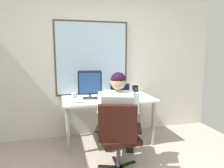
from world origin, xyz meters
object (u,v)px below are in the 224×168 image
object	(u,v)px
crt_monitor	(90,83)
desk_speaker	(135,90)
person_seated	(119,117)
office_chair	(118,133)
wine_glass	(74,96)
desk	(108,104)
laptop	(120,93)

from	to	relation	value
crt_monitor	desk_speaker	distance (m)	0.85
crt_monitor	person_seated	bearing A→B (deg)	-66.61
crt_monitor	office_chair	bearing A→B (deg)	-76.65
person_seated	wine_glass	bearing A→B (deg)	139.23
office_chair	person_seated	size ratio (longest dim) A/B	0.72
desk_speaker	wine_glass	bearing A→B (deg)	-162.94
office_chair	wine_glass	bearing A→B (deg)	123.74
desk	desk_speaker	size ratio (longest dim) A/B	8.94
office_chair	wine_glass	size ratio (longest dim) A/B	5.93
desk_speaker	person_seated	bearing A→B (deg)	-123.89
desk_speaker	desk	bearing A→B (deg)	-165.88
desk	person_seated	distance (m)	0.66
office_chair	laptop	xyz separation A→B (m)	(0.31, 0.98, 0.29)
person_seated	desk	bearing A→B (deg)	88.34
person_seated	crt_monitor	bearing A→B (deg)	113.39
desk	wine_glass	size ratio (longest dim) A/B	9.71
laptop	wine_glass	bearing A→B (deg)	-160.26
office_chair	desk	bearing A→B (deg)	84.24
office_chair	crt_monitor	bearing A→B (deg)	103.35
office_chair	person_seated	distance (m)	0.28
laptop	wine_glass	world-z (taller)	laptop
crt_monitor	laptop	xyz separation A→B (m)	(0.52, 0.09, -0.21)
person_seated	desk_speaker	world-z (taller)	person_seated
desk	crt_monitor	bearing A→B (deg)	-177.65
desk	crt_monitor	size ratio (longest dim) A/B	3.27
desk	laptop	xyz separation A→B (m)	(0.22, 0.08, 0.16)
laptop	wine_glass	size ratio (longest dim) A/B	2.69
person_seated	wine_glass	xyz separation A→B (m)	(-0.54, 0.46, 0.21)
office_chair	person_seated	xyz separation A→B (m)	(0.07, 0.23, 0.13)
office_chair	person_seated	world-z (taller)	person_seated
person_seated	crt_monitor	xyz separation A→B (m)	(-0.28, 0.65, 0.37)
crt_monitor	laptop	distance (m)	0.56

